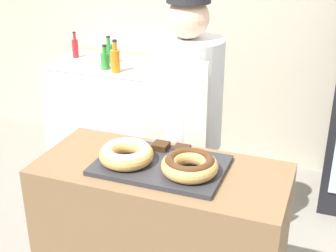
# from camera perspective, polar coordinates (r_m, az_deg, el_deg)

# --- Properties ---
(wall_back) EXTENTS (8.00, 0.06, 2.70)m
(wall_back) POSITION_cam_1_polar(r_m,az_deg,el_deg) (4.13, 10.30, 13.23)
(wall_back) COLOR #BCB29E
(wall_back) RESTS_ON ground_plane
(display_counter) EXTENTS (1.24, 0.56, 0.97)m
(display_counter) POSITION_cam_1_polar(r_m,az_deg,el_deg) (2.56, -0.82, -14.64)
(display_counter) COLOR brown
(display_counter) RESTS_ON ground_plane
(serving_tray) EXTENTS (0.63, 0.41, 0.02)m
(serving_tray) POSITION_cam_1_polar(r_m,az_deg,el_deg) (2.29, -0.89, -4.80)
(serving_tray) COLOR #2D2D33
(serving_tray) RESTS_ON display_counter
(donut_light_glaze) EXTENTS (0.27, 0.27, 0.08)m
(donut_light_glaze) POSITION_cam_1_polar(r_m,az_deg,el_deg) (2.28, -5.11, -3.32)
(donut_light_glaze) COLOR tan
(donut_light_glaze) RESTS_ON serving_tray
(donut_chocolate_glaze) EXTENTS (0.27, 0.27, 0.08)m
(donut_chocolate_glaze) POSITION_cam_1_polar(r_m,az_deg,el_deg) (2.17, 2.65, -4.70)
(donut_chocolate_glaze) COLOR tan
(donut_chocolate_glaze) RESTS_ON serving_tray
(brownie_back_left) EXTENTS (0.08, 0.08, 0.03)m
(brownie_back_left) POSITION_cam_1_polar(r_m,az_deg,el_deg) (2.41, -0.89, -2.46)
(brownie_back_left) COLOR #382111
(brownie_back_left) RESTS_ON serving_tray
(brownie_back_right) EXTENTS (0.08, 0.08, 0.03)m
(brownie_back_right) POSITION_cam_1_polar(r_m,az_deg,el_deg) (2.38, 1.66, -2.89)
(brownie_back_right) COLOR #382111
(brownie_back_right) RESTS_ON serving_tray
(baker_person) EXTENTS (0.42, 0.42, 1.75)m
(baker_person) POSITION_cam_1_polar(r_m,az_deg,el_deg) (2.79, 2.21, -0.82)
(baker_person) COLOR #4C4C51
(baker_person) RESTS_ON ground_plane
(chest_freezer) EXTENTS (1.09, 0.66, 0.91)m
(chest_freezer) POSITION_cam_1_polar(r_m,az_deg,el_deg) (4.38, -6.63, 1.90)
(chest_freezer) COLOR silver
(chest_freezer) RESTS_ON ground_plane
(bottle_red) EXTENTS (0.06, 0.06, 0.24)m
(bottle_red) POSITION_cam_1_polar(r_m,az_deg,el_deg) (4.45, -11.24, 9.36)
(bottle_red) COLOR red
(bottle_red) RESTS_ON chest_freezer
(bottle_green) EXTENTS (0.08, 0.08, 0.21)m
(bottle_green) POSITION_cam_1_polar(r_m,az_deg,el_deg) (4.04, -7.69, 7.99)
(bottle_green) COLOR #2D8C38
(bottle_green) RESTS_ON chest_freezer
(bottle_orange) EXTENTS (0.08, 0.08, 0.27)m
(bottle_orange) POSITION_cam_1_polar(r_m,az_deg,el_deg) (3.94, -6.44, 8.02)
(bottle_orange) COLOR orange
(bottle_orange) RESTS_ON chest_freezer
(bottle_green_b) EXTENTS (0.07, 0.07, 0.24)m
(bottle_green_b) POSITION_cam_1_polar(r_m,az_deg,el_deg) (4.22, -7.22, 8.87)
(bottle_green_b) COLOR #2D8C38
(bottle_green_b) RESTS_ON chest_freezer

